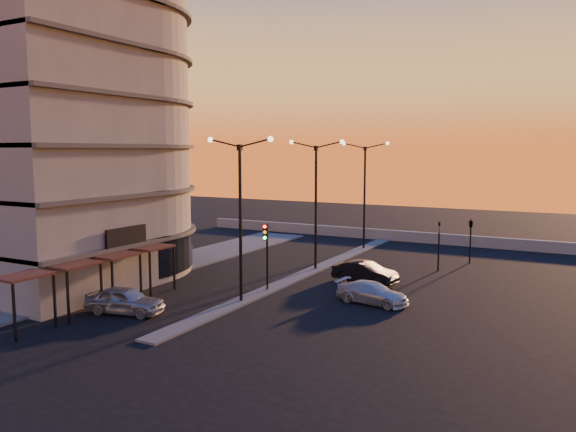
# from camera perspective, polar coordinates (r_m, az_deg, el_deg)

# --- Properties ---
(ground) EXTENTS (120.00, 120.00, 0.00)m
(ground) POSITION_cam_1_polar(r_m,az_deg,el_deg) (32.93, -4.78, -8.73)
(ground) COLOR black
(ground) RESTS_ON ground
(sidewalk_west) EXTENTS (5.00, 40.00, 0.12)m
(sidewalk_west) POSITION_cam_1_polar(r_m,az_deg,el_deg) (42.27, -13.85, -5.37)
(sidewalk_west) COLOR #50514E
(sidewalk_west) RESTS_ON ground
(median) EXTENTS (1.20, 36.00, 0.12)m
(median) POSITION_cam_1_polar(r_m,az_deg,el_deg) (41.41, 2.80, -5.43)
(median) COLOR #50514E
(median) RESTS_ON ground
(parapet) EXTENTS (44.00, 0.50, 1.00)m
(parapet) POSITION_cam_1_polar(r_m,az_deg,el_deg) (55.40, 11.82, -2.02)
(parapet) COLOR gray
(parapet) RESTS_ON ground
(building) EXTENTS (14.35, 17.08, 25.00)m
(building) POSITION_cam_1_polar(r_m,az_deg,el_deg) (41.25, -21.76, 10.62)
(building) COLOR slate
(building) RESTS_ON ground
(streetlamp_near) EXTENTS (4.32, 0.32, 9.51)m
(streetlamp_near) POSITION_cam_1_polar(r_m,az_deg,el_deg) (31.91, -4.88, 1.00)
(streetlamp_near) COLOR black
(streetlamp_near) RESTS_ON ground
(streetlamp_mid) EXTENTS (4.32, 0.32, 9.51)m
(streetlamp_mid) POSITION_cam_1_polar(r_m,az_deg,el_deg) (40.62, 2.85, 2.23)
(streetlamp_mid) COLOR black
(streetlamp_mid) RESTS_ON ground
(streetlamp_far) EXTENTS (4.32, 0.32, 9.51)m
(streetlamp_far) POSITION_cam_1_polar(r_m,az_deg,el_deg) (49.82, 7.79, 2.99)
(streetlamp_far) COLOR black
(streetlamp_far) RESTS_ON ground
(traffic_light_main) EXTENTS (0.28, 0.44, 4.25)m
(traffic_light_main) POSITION_cam_1_polar(r_m,az_deg,el_deg) (34.69, -2.24, -3.03)
(traffic_light_main) COLOR black
(traffic_light_main) RESTS_ON ground
(signal_east_a) EXTENTS (0.13, 0.16, 3.60)m
(signal_east_a) POSITION_cam_1_polar(r_m,az_deg,el_deg) (42.21, 15.07, -2.84)
(signal_east_a) COLOR black
(signal_east_a) RESTS_ON ground
(signal_east_b) EXTENTS (0.42, 1.99, 3.60)m
(signal_east_b) POSITION_cam_1_polar(r_m,az_deg,el_deg) (45.63, 18.10, -0.76)
(signal_east_b) COLOR black
(signal_east_b) RESTS_ON ground
(car_hatchback) EXTENTS (4.56, 2.62, 1.46)m
(car_hatchback) POSITION_cam_1_polar(r_m,az_deg,el_deg) (31.70, -16.24, -8.22)
(car_hatchback) COLOR #9D9FA4
(car_hatchback) RESTS_ON ground
(car_sedan) EXTENTS (4.52, 2.07, 1.44)m
(car_sedan) POSITION_cam_1_polar(r_m,az_deg,el_deg) (37.65, 7.83, -5.68)
(car_sedan) COLOR black
(car_sedan) RESTS_ON ground
(car_wagon) EXTENTS (4.45, 2.30, 1.23)m
(car_wagon) POSITION_cam_1_polar(r_m,az_deg,el_deg) (32.81, 8.56, -7.72)
(car_wagon) COLOR silver
(car_wagon) RESTS_ON ground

